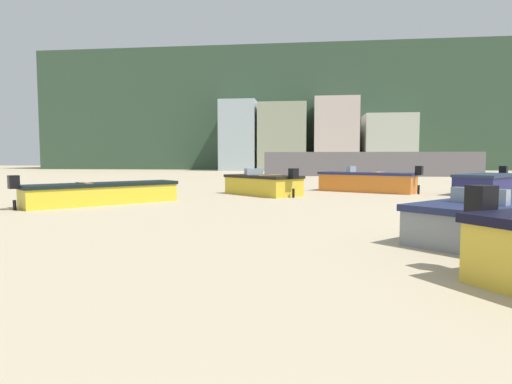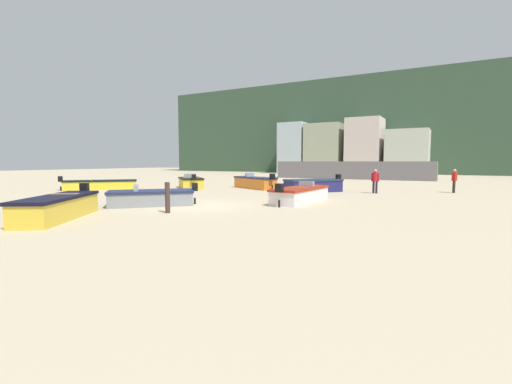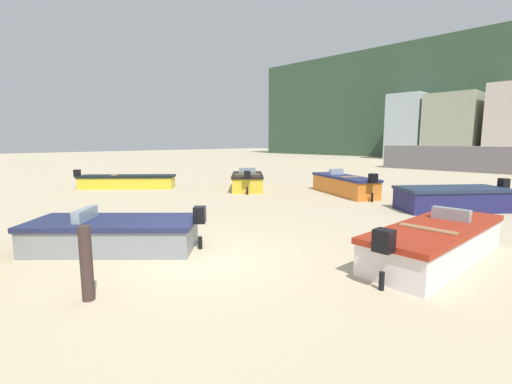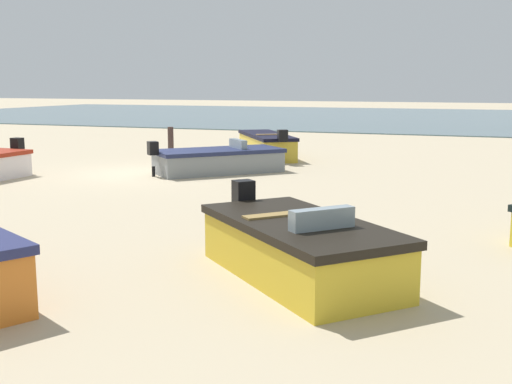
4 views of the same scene
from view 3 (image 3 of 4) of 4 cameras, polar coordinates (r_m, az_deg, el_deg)
ground_plane at (r=8.26m, az=-8.32°, el=-10.55°), size 160.00×160.00×0.00m
harbor_pier at (r=35.25m, az=34.66°, el=4.27°), size 18.81×2.40×2.14m
townhouse_left at (r=55.61m, az=23.34°, el=9.56°), size 4.64×5.70×9.02m
townhouse_centre_left at (r=53.78m, az=29.05°, el=9.04°), size 6.11×5.84×8.60m
boat_navy_1 at (r=15.43m, az=28.91°, el=-0.95°), size 3.78×4.13×1.21m
boat_grey_2 at (r=9.41m, az=-21.79°, el=-6.28°), size 4.00×4.03×1.06m
boat_orange_3 at (r=18.08m, az=13.93°, el=1.14°), size 4.55×3.20×1.24m
boat_white_4 at (r=8.95m, az=26.95°, el=-7.16°), size 1.63×4.89×1.11m
boat_yellow_5 at (r=21.02m, az=-20.03°, el=1.58°), size 4.38×4.62×1.05m
boat_yellow_6 at (r=19.31m, az=-1.40°, el=1.73°), size 3.65×3.58×1.17m
mooring_post_near_water at (r=6.62m, az=-25.60°, el=-10.29°), size 0.20×0.20×1.28m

